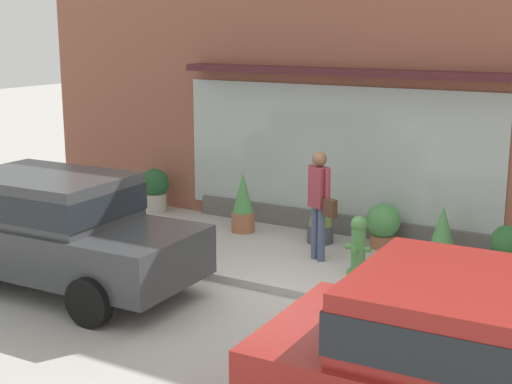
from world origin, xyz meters
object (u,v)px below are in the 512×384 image
at_px(pedestrian_with_handbag, 320,197).
at_px(potted_plant_trailing_edge, 243,204).
at_px(fire_hydrant, 358,245).
at_px(potted_plant_by_entrance, 321,211).
at_px(potted_plant_window_center, 506,249).
at_px(potted_plant_window_right, 383,224).
at_px(potted_plant_near_hydrant, 442,235).
at_px(parked_car_dark_gray, 54,225).
at_px(potted_plant_doorstep, 155,188).

relative_size(pedestrian_with_handbag, potted_plant_trailing_edge, 1.61).
relative_size(fire_hydrant, potted_plant_by_entrance, 0.77).
height_order(pedestrian_with_handbag, potted_plant_trailing_edge, pedestrian_with_handbag).
bearing_deg(potted_plant_window_center, potted_plant_window_right, 171.78).
bearing_deg(potted_plant_window_center, potted_plant_near_hydrant, 177.44).
distance_m(fire_hydrant, pedestrian_with_handbag, 1.04).
xyz_separation_m(potted_plant_near_hydrant, potted_plant_window_right, (-1.08, 0.25, -0.03)).
bearing_deg(potted_plant_window_center, potted_plant_trailing_edge, -179.36).
xyz_separation_m(parked_car_dark_gray, potted_plant_doorstep, (-1.52, 4.16, -0.44)).
relative_size(fire_hydrant, potted_plant_near_hydrant, 0.99).
relative_size(fire_hydrant, parked_car_dark_gray, 0.22).
height_order(potted_plant_near_hydrant, potted_plant_window_center, potted_plant_near_hydrant).
xyz_separation_m(fire_hydrant, potted_plant_trailing_edge, (-2.71, 1.14, 0.06)).
distance_m(fire_hydrant, parked_car_dark_gray, 4.41).
xyz_separation_m(pedestrian_with_handbag, potted_plant_doorstep, (-4.20, 1.17, -0.55)).
distance_m(fire_hydrant, potted_plant_by_entrance, 1.73).
distance_m(potted_plant_by_entrance, potted_plant_trailing_edge, 1.50).
distance_m(potted_plant_by_entrance, potted_plant_doorstep, 3.81).
relative_size(fire_hydrant, potted_plant_trailing_edge, 0.83).
bearing_deg(potted_plant_window_right, pedestrian_with_handbag, -118.46).
distance_m(parked_car_dark_gray, potted_plant_near_hydrant, 5.89).
distance_m(potted_plant_window_right, potted_plant_doorstep, 4.83).
xyz_separation_m(potted_plant_window_right, potted_plant_doorstep, (-4.83, 0.01, 0.06)).
height_order(potted_plant_by_entrance, potted_plant_window_center, potted_plant_by_entrance).
relative_size(pedestrian_with_handbag, potted_plant_doorstep, 2.02).
relative_size(fire_hydrant, potted_plant_doorstep, 1.04).
bearing_deg(potted_plant_near_hydrant, potted_plant_by_entrance, -179.85).
relative_size(parked_car_dark_gray, potted_plant_by_entrance, 3.54).
distance_m(pedestrian_with_handbag, potted_plant_window_center, 2.90).
relative_size(parked_car_dark_gray, potted_plant_trailing_edge, 3.82).
bearing_deg(pedestrian_with_handbag, potted_plant_window_center, 41.98).
distance_m(potted_plant_window_right, potted_plant_window_center, 2.09).
relative_size(pedestrian_with_handbag, potted_plant_by_entrance, 1.49).
bearing_deg(potted_plant_near_hydrant, potted_plant_trailing_edge, -178.49).
bearing_deg(potted_plant_near_hydrant, potted_plant_doorstep, 177.44).
distance_m(pedestrian_with_handbag, potted_plant_by_entrance, 1.09).
bearing_deg(potted_plant_by_entrance, pedestrian_with_handbag, -65.76).
xyz_separation_m(pedestrian_with_handbag, potted_plant_trailing_edge, (-1.91, 0.81, -0.51)).
height_order(potted_plant_doorstep, potted_plant_window_center, potted_plant_doorstep).
bearing_deg(parked_car_dark_gray, fire_hydrant, 35.53).
bearing_deg(parked_car_dark_gray, potted_plant_doorstep, 108.20).
relative_size(potted_plant_near_hydrant, potted_plant_window_right, 1.21).
height_order(pedestrian_with_handbag, parked_car_dark_gray, pedestrian_with_handbag).
distance_m(pedestrian_with_handbag, potted_plant_near_hydrant, 2.02).
relative_size(parked_car_dark_gray, potted_plant_near_hydrant, 4.55).
relative_size(potted_plant_window_right, potted_plant_by_entrance, 0.64).
bearing_deg(fire_hydrant, potted_plant_near_hydrant, 53.89).
distance_m(potted_plant_by_entrance, potted_plant_window_center, 3.10).
xyz_separation_m(potted_plant_by_entrance, potted_plant_window_center, (3.10, -0.04, -0.19)).
bearing_deg(pedestrian_with_handbag, parked_car_dark_gray, -107.60).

